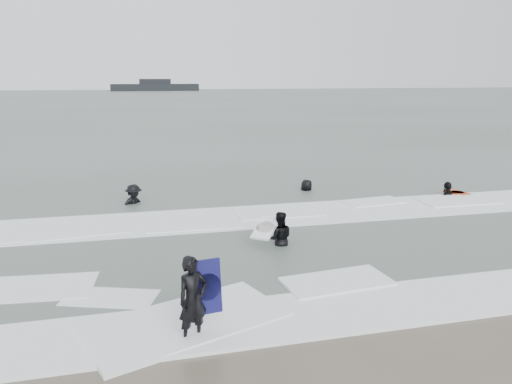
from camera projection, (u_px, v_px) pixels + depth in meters
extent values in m
plane|color=brown|center=(313.00, 300.00, 10.00)|extent=(320.00, 320.00, 0.00)
plane|color=#47544C|center=(157.00, 102.00, 85.84)|extent=(320.00, 320.00, 0.00)
imported|color=black|center=(194.00, 340.00, 8.50)|extent=(0.66, 0.57, 1.53)
imported|color=black|center=(279.00, 246.00, 13.23)|extent=(0.82, 0.69, 1.48)
imported|color=black|center=(134.00, 205.00, 17.33)|extent=(1.19, 1.05, 1.60)
imported|color=black|center=(447.00, 197.00, 18.53)|extent=(1.07, 0.95, 1.74)
imported|color=black|center=(307.00, 192.00, 19.39)|extent=(0.95, 0.89, 1.63)
cube|color=white|center=(323.00, 312.00, 9.42)|extent=(30.03, 2.32, 0.07)
cube|color=white|center=(249.00, 218.00, 15.68)|extent=(30.00, 2.60, 0.09)
cube|color=black|center=(155.00, 87.00, 147.92)|extent=(25.53, 4.56, 2.01)
cube|color=black|center=(155.00, 81.00, 147.53)|extent=(9.12, 2.74, 1.46)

